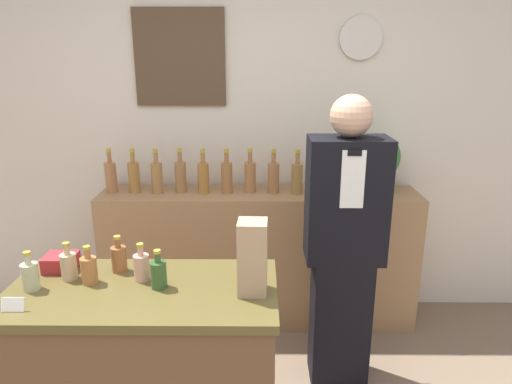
# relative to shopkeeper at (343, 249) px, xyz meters

# --- Properties ---
(back_wall) EXTENTS (5.20, 0.09, 2.70)m
(back_wall) POSITION_rel_shopkeeper_xyz_m (-0.54, 0.90, 0.51)
(back_wall) COLOR beige
(back_wall) RESTS_ON ground_plane
(back_shelf) EXTENTS (2.20, 0.39, 0.97)m
(back_shelf) POSITION_rel_shopkeeper_xyz_m (-0.47, 0.65, -0.36)
(back_shelf) COLOR #9E754C
(back_shelf) RESTS_ON ground_plane
(display_counter) EXTENTS (1.17, 0.58, 0.91)m
(display_counter) POSITION_rel_shopkeeper_xyz_m (-0.98, -0.59, -0.39)
(display_counter) COLOR brown
(display_counter) RESTS_ON ground_plane
(shopkeeper) EXTENTS (0.43, 0.27, 1.69)m
(shopkeeper) POSITION_rel_shopkeeper_xyz_m (0.00, 0.00, 0.00)
(shopkeeper) COLOR black
(shopkeeper) RESTS_ON ground_plane
(potted_plant) EXTENTS (0.31, 0.31, 0.41)m
(potted_plant) POSITION_rel_shopkeeper_xyz_m (0.32, 0.66, 0.36)
(potted_plant) COLOR #4C3D2D
(potted_plant) RESTS_ON back_shelf
(paper_bag) EXTENTS (0.13, 0.12, 0.32)m
(paper_bag) POSITION_rel_shopkeeper_xyz_m (-0.50, -0.62, 0.23)
(paper_bag) COLOR tan
(paper_bag) RESTS_ON display_counter
(price_card_left) EXTENTS (0.09, 0.02, 0.06)m
(price_card_left) POSITION_rel_shopkeeper_xyz_m (-1.44, -0.77, 0.10)
(price_card_left) COLOR white
(price_card_left) RESTS_ON display_counter
(gift_box) EXTENTS (0.15, 0.13, 0.07)m
(gift_box) POSITION_rel_shopkeeper_xyz_m (-1.40, -0.41, 0.11)
(gift_box) COLOR maroon
(gift_box) RESTS_ON display_counter
(counter_bottle_0) EXTENTS (0.07, 0.07, 0.17)m
(counter_bottle_0) POSITION_rel_shopkeeper_xyz_m (-1.45, -0.60, 0.14)
(counter_bottle_0) COLOR #B0AF89
(counter_bottle_0) RESTS_ON display_counter
(counter_bottle_1) EXTENTS (0.07, 0.07, 0.17)m
(counter_bottle_1) POSITION_rel_shopkeeper_xyz_m (-1.32, -0.50, 0.14)
(counter_bottle_1) COLOR tan
(counter_bottle_1) RESTS_ON display_counter
(counter_bottle_2) EXTENTS (0.07, 0.07, 0.17)m
(counter_bottle_2) POSITION_rel_shopkeeper_xyz_m (-1.22, -0.54, 0.14)
(counter_bottle_2) COLOR #A56636
(counter_bottle_2) RESTS_ON display_counter
(counter_bottle_3) EXTENTS (0.07, 0.07, 0.17)m
(counter_bottle_3) POSITION_rel_shopkeeper_xyz_m (-1.12, -0.42, 0.14)
(counter_bottle_3) COLOR brown
(counter_bottle_3) RESTS_ON display_counter
(counter_bottle_4) EXTENTS (0.07, 0.07, 0.17)m
(counter_bottle_4) POSITION_rel_shopkeeper_xyz_m (-1.00, -0.51, 0.14)
(counter_bottle_4) COLOR tan
(counter_bottle_4) RESTS_ON display_counter
(counter_bottle_5) EXTENTS (0.07, 0.07, 0.17)m
(counter_bottle_5) POSITION_rel_shopkeeper_xyz_m (-0.90, -0.58, 0.14)
(counter_bottle_5) COLOR #305328
(counter_bottle_5) RESTS_ON display_counter
(shelf_bottle_0) EXTENTS (0.08, 0.08, 0.31)m
(shelf_bottle_0) POSITION_rel_shopkeeper_xyz_m (-1.49, 0.65, 0.25)
(shelf_bottle_0) COLOR #A16A3F
(shelf_bottle_0) RESTS_ON back_shelf
(shelf_bottle_1) EXTENTS (0.08, 0.08, 0.31)m
(shelf_bottle_1) POSITION_rel_shopkeeper_xyz_m (-1.33, 0.65, 0.25)
(shelf_bottle_1) COLOR #A07135
(shelf_bottle_1) RESTS_ON back_shelf
(shelf_bottle_2) EXTENTS (0.08, 0.08, 0.31)m
(shelf_bottle_2) POSITION_rel_shopkeeper_xyz_m (-1.17, 0.64, 0.25)
(shelf_bottle_2) COLOR #9F713E
(shelf_bottle_2) RESTS_ON back_shelf
(shelf_bottle_3) EXTENTS (0.08, 0.08, 0.31)m
(shelf_bottle_3) POSITION_rel_shopkeeper_xyz_m (-1.01, 0.66, 0.25)
(shelf_bottle_3) COLOR #98693D
(shelf_bottle_3) RESTS_ON back_shelf
(shelf_bottle_4) EXTENTS (0.08, 0.08, 0.31)m
(shelf_bottle_4) POSITION_rel_shopkeeper_xyz_m (-0.85, 0.64, 0.25)
(shelf_bottle_4) COLOR #A06D31
(shelf_bottle_4) RESTS_ON back_shelf
(shelf_bottle_5) EXTENTS (0.08, 0.08, 0.31)m
(shelf_bottle_5) POSITION_rel_shopkeeper_xyz_m (-0.69, 0.65, 0.25)
(shelf_bottle_5) COLOR #9B6738
(shelf_bottle_5) RESTS_ON back_shelf
(shelf_bottle_6) EXTENTS (0.08, 0.08, 0.31)m
(shelf_bottle_6) POSITION_rel_shopkeeper_xyz_m (-0.54, 0.66, 0.25)
(shelf_bottle_6) COLOR #9F6B3E
(shelf_bottle_6) RESTS_ON back_shelf
(shelf_bottle_7) EXTENTS (0.08, 0.08, 0.31)m
(shelf_bottle_7) POSITION_rel_shopkeeper_xyz_m (-0.38, 0.64, 0.25)
(shelf_bottle_7) COLOR #A0673C
(shelf_bottle_7) RESTS_ON back_shelf
(shelf_bottle_8) EXTENTS (0.08, 0.08, 0.31)m
(shelf_bottle_8) POSITION_rel_shopkeeper_xyz_m (-0.22, 0.63, 0.25)
(shelf_bottle_8) COLOR olive
(shelf_bottle_8) RESTS_ON back_shelf
(shelf_bottle_9) EXTENTS (0.08, 0.08, 0.31)m
(shelf_bottle_9) POSITION_rel_shopkeeper_xyz_m (-0.06, 0.65, 0.25)
(shelf_bottle_9) COLOR olive
(shelf_bottle_9) RESTS_ON back_shelf
(shelf_bottle_10) EXTENTS (0.08, 0.08, 0.31)m
(shelf_bottle_10) POSITION_rel_shopkeeper_xyz_m (0.10, 0.66, 0.25)
(shelf_bottle_10) COLOR #996B3E
(shelf_bottle_10) RESTS_ON back_shelf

